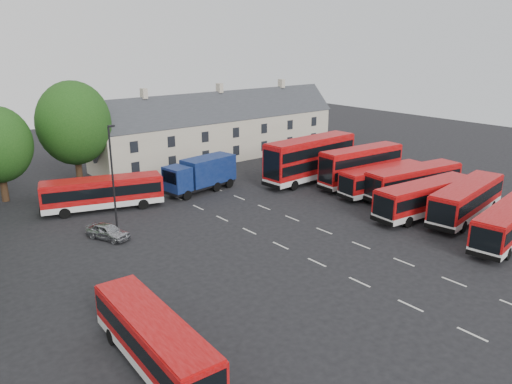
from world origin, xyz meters
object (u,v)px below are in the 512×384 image
bus_row_a (509,221)px  box_truck (201,173)px  lamppost (113,177)px  bus_west (154,338)px  bus_dd_south (361,164)px  silver_car (108,231)px

bus_row_a → box_truck: (-11.36, 27.24, 0.17)m
bus_row_a → lamppost: bearing=128.2°
bus_west → bus_dd_south: bearing=-63.7°
bus_dd_south → silver_car: bus_dd_south is taller
bus_dd_south → box_truck: bearing=152.2°
silver_car → lamppost: size_ratio=0.43×
bus_west → box_truck: box_truck is taller
bus_row_a → silver_car: bus_row_a is taller
box_truck → lamppost: 13.45m
lamppost → silver_car: bearing=-142.1°
box_truck → silver_car: box_truck is taller
box_truck → silver_car: size_ratio=2.19×
bus_dd_south → lamppost: size_ratio=1.17×
silver_car → box_truck: bearing=2.2°
bus_west → lamppost: bearing=-16.1°
box_truck → bus_row_a: bearing=-75.5°
bus_dd_south → lamppost: (-26.89, 3.93, 2.40)m
silver_car → bus_dd_south: bearing=-29.3°
bus_west → bus_row_a: bearing=-93.9°
bus_west → silver_car: size_ratio=2.60×
bus_dd_south → bus_row_a: bearing=-96.9°
bus_west → lamppost: (6.26, 18.44, 3.16)m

